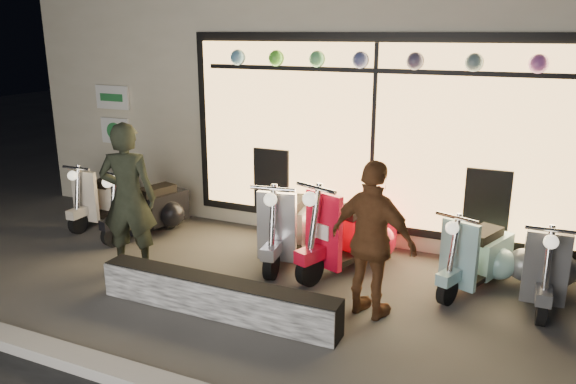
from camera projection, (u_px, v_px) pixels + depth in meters
name	position (u px, v px, depth m)	size (l,w,h in m)	color
ground	(254.00, 291.00, 6.48)	(40.00, 40.00, 0.00)	#383533
kerb	(143.00, 380.00, 4.72)	(40.00, 0.25, 0.12)	slate
shop_building	(379.00, 76.00, 10.26)	(10.20, 6.23, 4.20)	beige
graffiti_barrier	(217.00, 297.00, 5.90)	(2.73, 0.28, 0.40)	black
scooter_silver	(290.00, 224.00, 7.40)	(0.62, 1.53, 1.09)	black
scooter_red	(355.00, 231.00, 7.06)	(0.89, 1.59, 1.15)	black
scooter_black	(155.00, 207.00, 8.24)	(0.69, 1.40, 1.00)	black
scooter_cream	(109.00, 196.00, 8.82)	(0.43, 1.33, 0.96)	black
scooter_blue	(480.00, 254.00, 6.53)	(0.74, 1.33, 0.96)	black
scooter_grey	(543.00, 263.00, 6.26)	(0.45, 1.36, 0.98)	black
man	(128.00, 198.00, 6.83)	(0.68, 0.45, 1.86)	black
woman	(373.00, 241.00, 5.71)	(0.98, 0.41, 1.67)	brown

